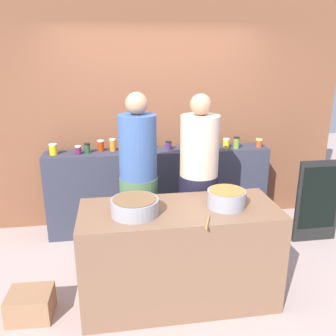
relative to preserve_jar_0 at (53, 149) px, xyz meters
The scene contains 26 objects.
ground 1.96m from the preserve_jar_0, 41.56° to the right, with size 12.00×12.00×0.00m, color #AA938D.
storefront_wall 1.33m from the preserve_jar_0, 16.97° to the left, with size 4.80×0.12×3.00m, color brown.
display_shelf 1.35m from the preserve_jar_0, ahead, with size 2.70×0.36×1.04m, color #303242.
prep_table 1.95m from the preserve_jar_0, 48.58° to the right, with size 1.70×0.70×0.90m, color brown.
preserve_jar_0 is the anchor object (origin of this frame).
preserve_jar_1 0.28m from the preserve_jar_0, ahead, with size 0.07×0.07×0.10m.
preserve_jar_2 0.38m from the preserve_jar_0, ahead, with size 0.07×0.07×0.12m.
preserve_jar_3 0.54m from the preserve_jar_0, ahead, with size 0.08×0.08×0.13m.
preserve_jar_4 0.68m from the preserve_jar_0, ahead, with size 0.08×0.08×0.15m.
preserve_jar_5 0.79m from the preserve_jar_0, ahead, with size 0.07×0.07×0.12m.
preserve_jar_6 1.00m from the preserve_jar_0, ahead, with size 0.09×0.09×0.13m.
preserve_jar_7 1.12m from the preserve_jar_0, ahead, with size 0.08×0.08×0.12m.
preserve_jar_8 1.34m from the preserve_jar_0, ahead, with size 0.07×0.07×0.11m.
preserve_jar_9 1.52m from the preserve_jar_0, ahead, with size 0.08×0.08×0.12m.
preserve_jar_10 1.72m from the preserve_jar_0, ahead, with size 0.08×0.08×0.12m.
preserve_jar_11 1.84m from the preserve_jar_0, ahead, with size 0.07×0.07×0.11m.
preserve_jar_12 2.04m from the preserve_jar_0, ahead, with size 0.08×0.08×0.12m.
preserve_jar_13 2.17m from the preserve_jar_0, ahead, with size 0.08×0.08×0.14m.
preserve_jar_14 2.47m from the preserve_jar_0, ahead, with size 0.08×0.08×0.10m.
cooking_pot_left 1.66m from the preserve_jar_0, 59.76° to the right, with size 0.39×0.39×0.14m.
cooking_pot_center 2.14m from the preserve_jar_0, 40.85° to the right, with size 0.33×0.33×0.15m.
wooden_spoon 2.18m from the preserve_jar_0, 50.57° to the right, with size 0.02×0.02×0.22m, color #9E703D.
cook_with_tongs 1.26m from the preserve_jar_0, 41.90° to the right, with size 0.38×0.38×1.82m.
cook_in_cap 1.74m from the preserve_jar_0, 27.41° to the right, with size 0.40×0.40×1.79m.
bread_crate 1.74m from the preserve_jar_0, 92.98° to the right, with size 0.37×0.31×0.23m, color #926849.
chalkboard_sign 3.13m from the preserve_jar_0, 10.83° to the right, with size 0.54×0.05×1.00m.
Camera 1 is at (-0.52, -3.03, 2.16)m, focal length 38.28 mm.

